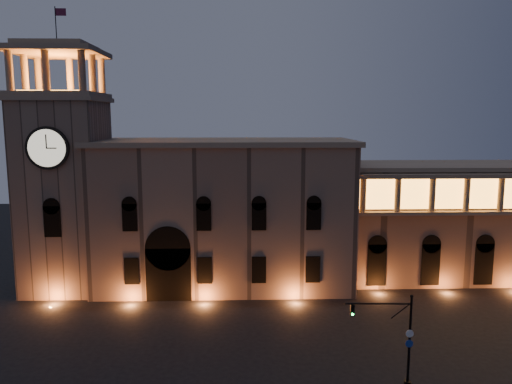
# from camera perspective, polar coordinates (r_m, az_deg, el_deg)

# --- Properties ---
(ground) EXTENTS (160.00, 160.00, 0.00)m
(ground) POSITION_cam_1_polar(r_m,az_deg,el_deg) (42.48, -1.73, -19.94)
(ground) COLOR black
(ground) RESTS_ON ground
(government_building) EXTENTS (30.80, 12.80, 17.60)m
(government_building) POSITION_cam_1_polar(r_m,az_deg,el_deg) (60.40, -3.74, -2.42)
(government_building) COLOR #7B6150
(government_building) RESTS_ON ground
(clock_tower) EXTENTS (9.80, 9.80, 32.40)m
(clock_tower) POSITION_cam_1_polar(r_m,az_deg,el_deg) (62.31, -20.99, 0.84)
(clock_tower) COLOR #7B6150
(clock_tower) RESTS_ON ground
(colonnade_wing) EXTENTS (40.60, 11.50, 14.50)m
(colonnade_wing) POSITION_cam_1_polar(r_m,az_deg,el_deg) (70.26, 25.37, -2.87)
(colonnade_wing) COLOR #765C4C
(colonnade_wing) RESTS_ON ground
(traffic_light) EXTENTS (5.26, 0.59, 7.21)m
(traffic_light) POSITION_cam_1_polar(r_m,az_deg,el_deg) (40.60, 15.91, -15.73)
(traffic_light) COLOR black
(traffic_light) RESTS_ON ground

